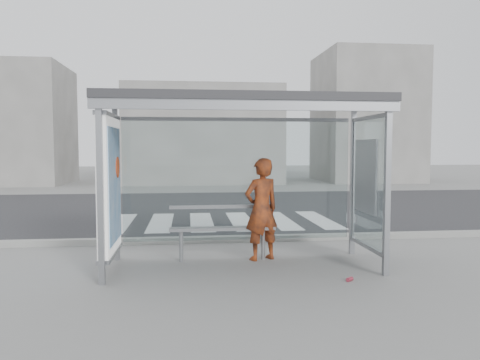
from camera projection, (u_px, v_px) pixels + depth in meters
name	position (u px, v px, depth m)	size (l,w,h in m)	color
ground	(243.00, 267.00, 7.24)	(80.00, 80.00, 0.00)	slate
road	(215.00, 208.00, 14.18)	(30.00, 10.00, 0.01)	#242426
curb	(231.00, 239.00, 9.17)	(30.00, 0.18, 0.12)	gray
crosswalk	(221.00, 221.00, 11.70)	(5.55, 3.00, 0.00)	silver
bus_shelter	(218.00, 139.00, 7.12)	(4.25, 1.65, 2.62)	gray
building_left	(6.00, 125.00, 23.75)	(6.00, 5.00, 6.00)	slate
building_center	(203.00, 135.00, 24.91)	(8.00, 5.00, 5.00)	slate
building_right	(366.00, 118.00, 25.85)	(5.00, 5.00, 7.00)	slate
person	(262.00, 209.00, 7.67)	(0.61, 0.40, 1.68)	#CF5513
bench	(222.00, 228.00, 7.67)	(1.73, 0.32, 0.89)	gray
soda_can	(350.00, 279.00, 6.48)	(0.06, 0.06, 0.11)	#DA4058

